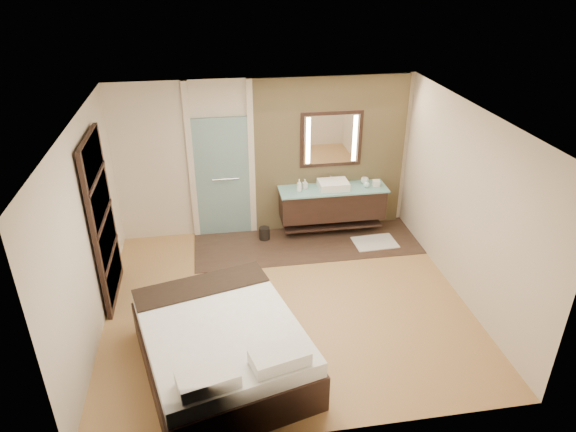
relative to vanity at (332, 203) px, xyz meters
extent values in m
plane|color=#AD8748|center=(-1.10, -1.92, -0.58)|extent=(5.00, 5.00, 0.00)
cube|color=#36241D|center=(-0.50, -0.32, -0.57)|extent=(3.80, 1.30, 0.01)
cube|color=tan|center=(0.00, 0.29, 0.77)|extent=(2.60, 0.08, 2.70)
cube|color=black|center=(0.00, 0.00, -0.01)|extent=(1.80, 0.50, 0.50)
cube|color=black|center=(0.00, 0.00, -0.40)|extent=(1.71, 0.45, 0.04)
cube|color=#94E2DD|center=(0.00, -0.02, 0.27)|extent=(1.85, 0.55, 0.03)
cube|color=white|center=(0.00, -0.02, 0.35)|extent=(0.50, 0.38, 0.13)
cylinder|color=silver|center=(0.00, 0.17, 0.37)|extent=(0.03, 0.03, 0.18)
cylinder|color=silver|center=(0.00, 0.13, 0.45)|extent=(0.02, 0.10, 0.02)
cube|color=black|center=(0.00, 0.24, 1.07)|extent=(1.06, 0.03, 0.96)
cube|color=white|center=(0.00, 0.23, 1.07)|extent=(0.94, 0.01, 0.84)
cube|color=#FFE7BF|center=(-0.40, 0.22, 1.07)|extent=(0.07, 0.01, 0.80)
cube|color=#FFE7BF|center=(0.40, 0.22, 1.07)|extent=(0.07, 0.01, 0.80)
cube|color=#B5E5E5|center=(-1.85, 0.28, 0.47)|extent=(0.90, 0.05, 2.10)
cylinder|color=silver|center=(-1.80, 0.23, 0.47)|extent=(0.45, 0.03, 0.03)
cube|color=beige|center=(-2.35, 0.29, 0.77)|extent=(0.10, 0.08, 2.70)
cube|color=beige|center=(-1.35, 0.29, 0.77)|extent=(0.10, 0.08, 2.70)
cube|color=black|center=(-3.53, -1.32, 0.62)|extent=(0.06, 1.20, 2.40)
cube|color=beige|center=(-3.51, -1.32, -0.21)|extent=(0.02, 1.06, 0.52)
cube|color=beige|center=(-3.51, -1.32, 0.38)|extent=(0.02, 1.06, 0.52)
cube|color=beige|center=(-3.51, -1.32, 0.96)|extent=(0.02, 1.06, 0.52)
cube|color=beige|center=(-3.51, -1.32, 1.55)|extent=(0.02, 1.06, 0.52)
cube|color=black|center=(-2.06, -3.07, -0.34)|extent=(2.21, 2.52, 0.47)
cube|color=silver|center=(-2.06, -3.07, -0.01)|extent=(2.14, 2.45, 0.19)
cube|color=black|center=(-2.26, -2.28, 0.09)|extent=(1.74, 0.89, 0.04)
cube|color=silver|center=(-2.21, -4.00, 0.17)|extent=(0.66, 0.46, 0.15)
cube|color=silver|center=(-1.47, -3.81, 0.17)|extent=(0.66, 0.46, 0.15)
cube|color=silver|center=(0.65, -0.51, -0.56)|extent=(0.74, 0.53, 0.02)
cylinder|color=black|center=(-1.20, -0.07, -0.47)|extent=(0.19, 0.19, 0.23)
cube|color=white|center=(0.75, -0.04, 0.33)|extent=(0.14, 0.14, 0.10)
imported|color=white|center=(-0.59, -0.05, 0.39)|extent=(0.09, 0.09, 0.21)
imported|color=#B2B2B2|center=(-0.48, 0.04, 0.37)|extent=(0.09, 0.09, 0.17)
imported|color=#C2F4EE|center=(0.57, -0.06, 0.36)|extent=(0.13, 0.13, 0.14)
imported|color=white|center=(0.59, 0.10, 0.34)|extent=(0.15, 0.15, 0.10)
camera|label=1|loc=(-2.02, -7.77, 3.87)|focal=32.00mm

